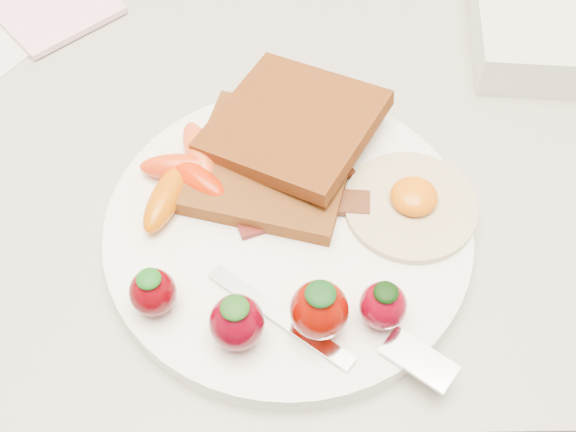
{
  "coord_description": "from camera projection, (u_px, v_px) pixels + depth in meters",
  "views": [
    {
      "loc": [
        0.01,
        1.25,
        1.35
      ],
      "look_at": [
        0.01,
        1.55,
        0.93
      ],
      "focal_mm": 45.0,
      "sensor_mm": 36.0,
      "label": 1
    }
  ],
  "objects": [
    {
      "name": "toast_lower",
      "position": [
        272.0,
        164.0,
        0.55
      ],
      "size": [
        0.14,
        0.14,
        0.01
      ],
      "primitive_type": "cube",
      "rotation": [
        0.0,
        0.0,
        -0.27
      ],
      "color": "#432609",
      "rests_on": "plate"
    },
    {
      "name": "strawberries",
      "position": [
        277.0,
        309.0,
        0.46
      ],
      "size": [
        0.18,
        0.06,
        0.05
      ],
      "color": "#560006",
      "rests_on": "plate"
    },
    {
      "name": "fried_egg",
      "position": [
        411.0,
        203.0,
        0.53
      ],
      "size": [
        0.12,
        0.12,
        0.02
      ],
      "color": "beige",
      "rests_on": "plate"
    },
    {
      "name": "toast_upper",
      "position": [
        294.0,
        124.0,
        0.55
      ],
      "size": [
        0.16,
        0.16,
        0.03
      ],
      "primitive_type": "cube",
      "rotation": [
        0.0,
        -0.1,
        -0.53
      ],
      "color": "#4E2406",
      "rests_on": "toast_lower"
    },
    {
      "name": "baby_carrots",
      "position": [
        184.0,
        174.0,
        0.54
      ],
      "size": [
        0.07,
        0.11,
        0.02
      ],
      "color": "red",
      "rests_on": "plate"
    },
    {
      "name": "fork",
      "position": [
        342.0,
        335.0,
        0.47
      ],
      "size": [
        0.16,
        0.1,
        0.0
      ],
      "color": "white",
      "rests_on": "plate"
    },
    {
      "name": "bacon_strips",
      "position": [
        302.0,
        200.0,
        0.53
      ],
      "size": [
        0.1,
        0.07,
        0.01
      ],
      "color": "#480603",
      "rests_on": "plate"
    },
    {
      "name": "plate",
      "position": [
        288.0,
        231.0,
        0.53
      ],
      "size": [
        0.27,
        0.27,
        0.02
      ],
      "primitive_type": "cylinder",
      "color": "white",
      "rests_on": "counter"
    },
    {
      "name": "counter",
      "position": [
        276.0,
        323.0,
        1.0
      ],
      "size": [
        2.0,
        0.6,
        0.9
      ],
      "primitive_type": "cube",
      "color": "gray",
      "rests_on": "ground"
    }
  ]
}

